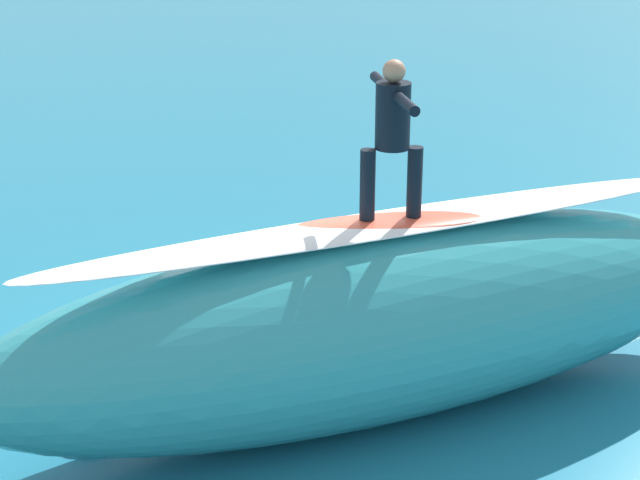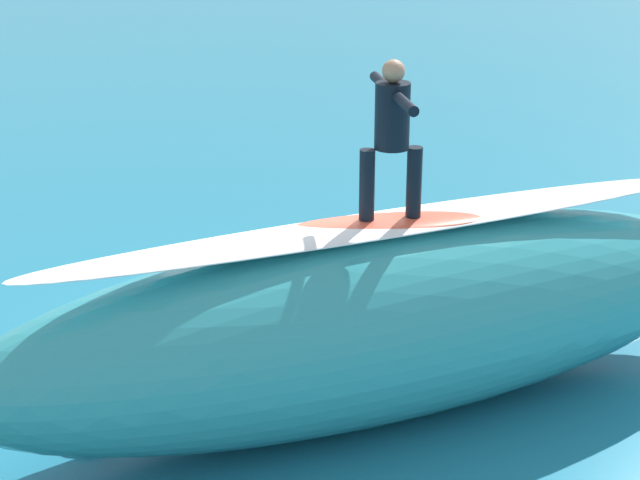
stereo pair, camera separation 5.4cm
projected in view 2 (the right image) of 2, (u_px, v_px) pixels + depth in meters
name	position (u px, v px, depth m)	size (l,w,h in m)	color
ground_plane	(267.00, 353.00, 11.91)	(120.00, 120.00, 0.00)	teal
wave_crest	(382.00, 321.00, 10.41)	(8.38, 2.04, 1.96)	teal
wave_foam_lip	(385.00, 224.00, 10.04)	(7.12, 0.72, 0.08)	white
surfboard_riding	(390.00, 223.00, 10.06)	(1.96, 0.52, 0.10)	#E0563D
surfer_riding	(392.00, 128.00, 9.72)	(0.60, 1.44, 1.52)	black
surfboard_paddling	(265.00, 317.00, 12.70)	(2.15, 0.54, 0.09)	#33B2D1
surfer_paddling	(256.00, 306.00, 12.57)	(1.59, 0.78, 0.30)	black
foam_patch_near	(510.00, 326.00, 12.39)	(0.95, 0.81, 0.14)	white
foam_patch_mid	(91.00, 430.00, 10.22)	(0.64, 0.56, 0.16)	white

